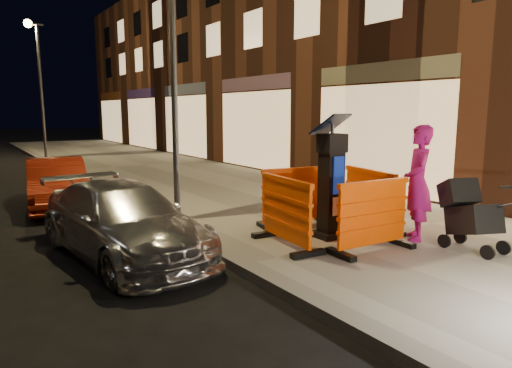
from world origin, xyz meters
TOP-DOWN VIEW (x-y plane):
  - ground_plane at (0.00, 0.00)m, footprint 120.00×120.00m
  - sidewalk at (3.00, 0.00)m, footprint 6.00×60.00m
  - kerb at (0.00, 0.00)m, footprint 0.30×60.00m
  - parking_kiosk at (1.94, 0.40)m, footprint 0.71×0.71m
  - barrier_front at (1.94, -0.55)m, footprint 1.46×0.67m
  - barrier_back at (1.94, 1.35)m, footprint 1.51×0.85m
  - barrier_kerbside at (0.99, 0.40)m, footprint 0.74×1.48m
  - barrier_bldgside at (2.89, 0.40)m, footprint 0.83×1.51m
  - car_silver at (-1.22, 1.80)m, footprint 2.04×4.16m
  - car_red at (-1.38, 6.31)m, footprint 1.72×3.73m
  - man at (3.04, -0.51)m, footprint 0.82×0.83m
  - stroller at (3.24, -1.41)m, footprint 0.87×1.03m
  - street_lamp_mid at (0.25, 3.00)m, footprint 0.12×0.12m
  - street_lamp_far at (0.25, 18.00)m, footprint 0.12×0.12m

SIDE VIEW (x-z plane):
  - ground_plane at x=0.00m, z-range 0.00..0.00m
  - car_silver at x=-1.22m, z-range -0.58..0.58m
  - car_red at x=-1.38m, z-range -0.59..0.59m
  - sidewalk at x=3.00m, z-range 0.00..0.15m
  - kerb at x=0.00m, z-range 0.00..0.15m
  - stroller at x=3.24m, z-range 0.15..1.24m
  - barrier_front at x=1.94m, z-range 0.15..1.26m
  - barrier_back at x=1.94m, z-range 0.15..1.26m
  - barrier_kerbside at x=0.99m, z-range 0.15..1.26m
  - barrier_bldgside at x=2.89m, z-range 0.15..1.26m
  - man at x=3.04m, z-range 0.15..2.09m
  - parking_kiosk at x=1.94m, z-range 0.15..2.14m
  - street_lamp_mid at x=0.25m, z-range 0.15..6.15m
  - street_lamp_far at x=0.25m, z-range 0.15..6.15m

